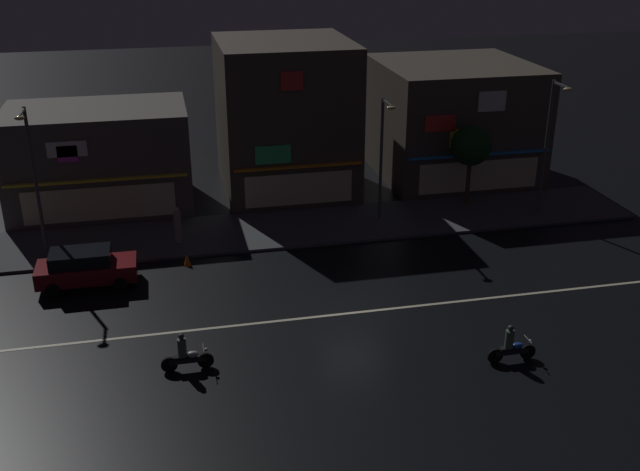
# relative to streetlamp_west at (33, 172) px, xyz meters

# --- Properties ---
(ground_plane) EXTENTS (140.00, 140.00, 0.00)m
(ground_plane) POSITION_rel_streetlamp_west_xyz_m (12.99, -8.24, -4.40)
(ground_plane) COLOR black
(lane_divider_stripe) EXTENTS (33.51, 0.16, 0.01)m
(lane_divider_stripe) POSITION_rel_streetlamp_west_xyz_m (12.99, -8.24, -4.39)
(lane_divider_stripe) COLOR beige
(lane_divider_stripe) RESTS_ON ground
(sidewalk_far) EXTENTS (35.28, 4.96, 0.14)m
(sidewalk_far) POSITION_rel_streetlamp_west_xyz_m (12.99, 1.10, -4.33)
(sidewalk_far) COLOR #424447
(sidewalk_far) RESTS_ON ground
(storefront_left_block) EXTENTS (9.04, 9.17, 6.96)m
(storefront_left_block) POSITION_rel_streetlamp_west_xyz_m (23.57, 8.08, -0.92)
(storefront_left_block) COLOR #4C443A
(storefront_left_block) RESTS_ON ground
(storefront_center_block) EXTENTS (7.46, 8.23, 8.73)m
(storefront_center_block) POSITION_rel_streetlamp_west_xyz_m (12.99, 7.61, -0.04)
(storefront_center_block) COLOR #4C443A
(storefront_center_block) RESTS_ON ground
(storefront_right_block) EXTENTS (9.69, 6.26, 5.65)m
(storefront_right_block) POSITION_rel_streetlamp_west_xyz_m (2.41, 6.63, -1.58)
(storefront_right_block) COLOR #56514C
(storefront_right_block) RESTS_ON ground
(streetlamp_west) EXTENTS (0.44, 1.64, 7.23)m
(streetlamp_west) POSITION_rel_streetlamp_west_xyz_m (0.00, 0.00, 0.00)
(streetlamp_west) COLOR #47494C
(streetlamp_west) RESTS_ON sidewalk_far
(streetlamp_mid) EXTENTS (0.44, 1.64, 6.50)m
(streetlamp_mid) POSITION_rel_streetlamp_west_xyz_m (16.99, 1.21, -0.38)
(streetlamp_mid) COLOR #47494C
(streetlamp_mid) RESTS_ON sidewalk_far
(streetlamp_east) EXTENTS (0.44, 1.64, 7.25)m
(streetlamp_east) POSITION_rel_streetlamp_west_xyz_m (25.73, 0.07, 0.01)
(streetlamp_east) COLOR #47494C
(streetlamp_east) RESTS_ON sidewalk_far
(pedestrian_on_sidewalk) EXTENTS (0.36, 0.36, 1.82)m
(pedestrian_on_sidewalk) POSITION_rel_streetlamp_west_xyz_m (6.27, 0.40, -3.41)
(pedestrian_on_sidewalk) COLOR gray
(pedestrian_on_sidewalk) RESTS_ON sidewalk_far
(street_tree) EXTENTS (2.22, 2.22, 4.52)m
(street_tree) POSITION_rel_streetlamp_west_xyz_m (22.38, 2.30, -0.88)
(street_tree) COLOR #473323
(street_tree) RESTS_ON sidewalk_far
(parked_car_near_kerb) EXTENTS (4.30, 1.98, 1.67)m
(parked_car_near_kerb) POSITION_rel_streetlamp_west_xyz_m (2.08, -3.24, -3.53)
(parked_car_near_kerb) COLOR maroon
(parked_car_near_kerb) RESTS_ON ground
(motorcycle_lead) EXTENTS (1.90, 0.60, 1.52)m
(motorcycle_lead) POSITION_rel_streetlamp_west_xyz_m (6.05, -10.99, -3.76)
(motorcycle_lead) COLOR black
(motorcycle_lead) RESTS_ON ground
(motorcycle_following) EXTENTS (1.90, 0.60, 1.52)m
(motorcycle_following) POSITION_rel_streetlamp_west_xyz_m (17.75, -12.96, -3.76)
(motorcycle_following) COLOR black
(motorcycle_following) RESTS_ON ground
(traffic_cone) EXTENTS (0.36, 0.36, 0.55)m
(traffic_cone) POSITION_rel_streetlamp_west_xyz_m (6.55, -2.14, -4.12)
(traffic_cone) COLOR orange
(traffic_cone) RESTS_ON ground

